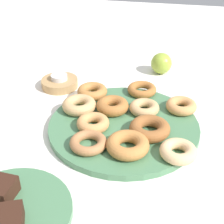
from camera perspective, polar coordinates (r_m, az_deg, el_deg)
name	(u,v)px	position (r m, az deg, el deg)	size (l,w,h in m)	color
ground_plane	(124,129)	(0.85, 1.98, -2.85)	(2.40, 2.40, 0.00)	white
donut_plate	(124,126)	(0.85, 1.99, -2.39)	(0.38, 0.38, 0.02)	#4C7F56
donut_0	(79,105)	(0.89, -5.56, 1.17)	(0.09, 0.09, 0.03)	tan
donut_1	(93,123)	(0.82, -3.23, -1.88)	(0.08, 0.08, 0.03)	tan
donut_2	(178,151)	(0.75, 11.12, -6.53)	(0.08, 0.08, 0.03)	#EABC84
donut_3	(144,108)	(0.88, 5.48, 0.71)	(0.08, 0.08, 0.03)	tan
donut_4	(150,129)	(0.80, 6.39, -2.79)	(0.10, 0.10, 0.03)	#995B2D
donut_5	(92,91)	(0.96, -3.35, 3.51)	(0.08, 0.08, 0.03)	#BC7A3D
donut_6	(128,145)	(0.75, 2.68, -5.58)	(0.10, 0.10, 0.03)	#BC7A3D
donut_7	(142,89)	(0.97, 5.07, 3.81)	(0.08, 0.08, 0.02)	#AD6B33
donut_8	(112,106)	(0.88, 0.08, 1.06)	(0.09, 0.09, 0.03)	#AD6B33
donut_9	(88,143)	(0.76, -4.00, -5.19)	(0.09, 0.09, 0.02)	#B27547
donut_10	(181,106)	(0.91, 11.62, 1.03)	(0.08, 0.08, 0.03)	tan
cake_plate	(11,213)	(0.67, -16.71, -16.05)	(0.23, 0.23, 0.02)	#4C7F56
brownie_near	(9,220)	(0.62, -17.03, -17.05)	(0.05, 0.05, 0.03)	#381E14
brownie_far	(1,190)	(0.68, -18.18, -12.37)	(0.05, 0.05, 0.03)	#381E14
candle_holder	(60,83)	(1.05, -8.82, 4.84)	(0.11, 0.11, 0.03)	tan
tealight	(59,77)	(1.04, -8.91, 5.83)	(0.05, 0.05, 0.01)	silver
apple	(161,63)	(1.12, 8.33, 8.14)	(0.07, 0.07, 0.07)	#93AD38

